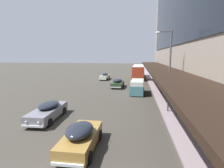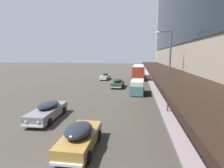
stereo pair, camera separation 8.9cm
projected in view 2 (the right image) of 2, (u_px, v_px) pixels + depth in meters
The scene contains 8 objects.
transit_bus_kerbside_front at pixel (139, 71), 42.03m from camera, with size 3.02×11.44×3.09m.
sedan_trailing_near at pixel (80, 137), 10.07m from camera, with size 1.84×4.30×1.59m.
sedan_far_back at pixel (137, 69), 61.82m from camera, with size 1.93×4.91×1.46m.
sedan_oncoming_front at pixel (105, 76), 39.83m from camera, with size 1.84×5.00×1.55m.
sedan_second_mid at pixel (118, 83), 29.94m from camera, with size 2.06×4.51×1.56m.
sedan_trailing_mid at pixel (48, 111), 15.00m from camera, with size 1.99×5.03×1.46m.
vw_van at pixel (137, 86), 24.95m from camera, with size 2.05×4.62×1.96m.
street_lamp at pixel (168, 66), 16.08m from camera, with size 1.50×0.28×7.50m.
Camera 2 is at (3.69, -4.10, 5.41)m, focal length 28.00 mm.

